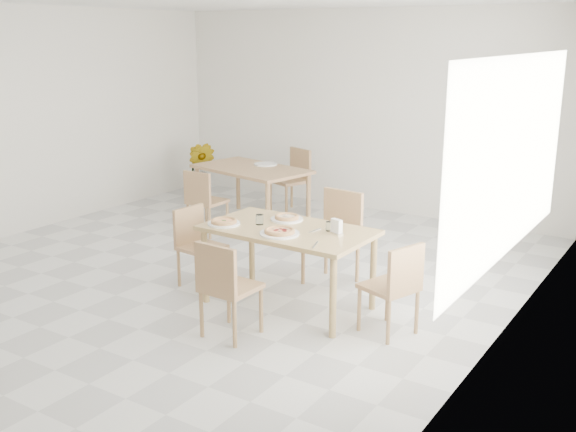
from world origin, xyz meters
The scene contains 22 objects.
room centered at (2.98, 0.30, 1.50)m, with size 7.28×7.00×7.00m.
main_table centered at (1.16, -0.17, 0.67)m, with size 1.53×0.89×0.75m.
chair_south centered at (1.10, -1.04, 0.48)m, with size 0.42×0.42×0.83m.
chair_north centered at (1.20, 0.65, 0.54)m, with size 0.50×0.50×0.93m.
chair_west centered at (0.08, -0.19, 0.46)m, with size 0.42×0.42×0.79m.
chair_east centered at (2.25, -0.23, 0.47)m, with size 0.50×0.50×0.80m.
plate_margherita centered at (0.60, -0.39, 0.76)m, with size 0.30×0.30×0.02m, color white.
plate_mushroom centered at (1.00, 0.05, 0.76)m, with size 0.30×0.30×0.02m, color white.
plate_pepperoni centered at (1.21, -0.38, 0.76)m, with size 0.35×0.35×0.02m, color white.
pizza_margherita centered at (0.60, -0.39, 0.78)m, with size 0.28×0.28×0.03m.
pizza_mushroom centered at (1.00, 0.05, 0.78)m, with size 0.29×0.29×0.03m.
pizza_pepperoni centered at (1.21, -0.38, 0.78)m, with size 0.36×0.36×0.03m.
tumbler_a centered at (0.87, -0.21, 0.80)m, with size 0.07×0.07×0.09m, color white.
tumbler_b centered at (1.52, -0.05, 0.79)m, with size 0.06×0.06×0.08m, color white.
napkin_holder centered at (1.61, -0.09, 0.81)m, with size 0.13×0.09×0.13m.
fork_a centered at (1.63, -0.48, 0.75)m, with size 0.02×0.19×0.01m, color silver.
fork_b centered at (1.41, -0.12, 0.75)m, with size 0.01×0.17×0.01m, color silver.
second_table centered at (-0.81, 1.97, 0.67)m, with size 1.67×1.16×0.75m.
chair_back_s centered at (-0.97, 1.17, 0.48)m, with size 0.41×0.41×0.82m.
chair_back_n centered at (-0.66, 2.78, 0.52)m, with size 0.57×0.57×0.89m.
plate_empty centered at (-0.76, 2.23, 0.76)m, with size 0.31×0.31×0.02m, color white.
potted_plant centered at (-2.26, 2.61, 0.44)m, with size 0.49×0.39×0.88m, color #2C621D.
Camera 1 is at (4.34, -5.07, 2.44)m, focal length 42.00 mm.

